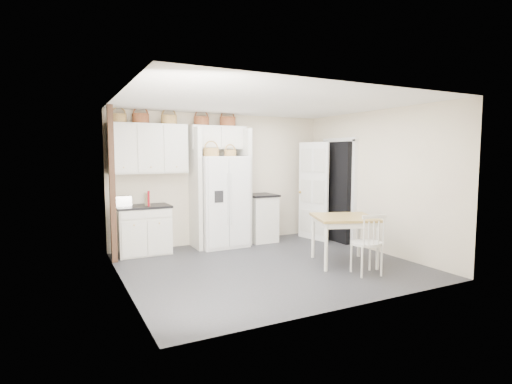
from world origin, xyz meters
TOP-DOWN VIEW (x-y plane):
  - floor at (0.00, 0.00)m, footprint 4.50×4.50m
  - ceiling at (0.00, 0.00)m, footprint 4.50×4.50m
  - wall_back at (0.00, 2.00)m, footprint 4.50×0.00m
  - wall_left at (-2.25, 0.00)m, footprint 0.00×4.00m
  - wall_right at (2.25, 0.00)m, footprint 0.00×4.00m
  - refrigerator at (-0.15, 1.64)m, footprint 0.91×0.73m
  - base_cab_left at (-1.65, 1.70)m, footprint 0.91×0.57m
  - base_cab_right at (0.74, 1.70)m, footprint 0.53×0.64m
  - dining_table at (1.16, -0.45)m, footprint 1.22×1.22m
  - windsor_chair at (1.07, -1.08)m, footprint 0.54×0.50m
  - counter_left at (-1.65, 1.70)m, footprint 0.95×0.61m
  - counter_right at (0.74, 1.70)m, footprint 0.58×0.68m
  - toaster at (-1.98, 1.71)m, footprint 0.28×0.18m
  - cookbook_red at (-1.56, 1.62)m, footprint 0.08×0.18m
  - cookbook_cream at (-1.58, 1.62)m, footprint 0.07×0.15m
  - basket_upper_a at (-2.00, 1.83)m, footprint 0.27×0.27m
  - basket_upper_b at (-1.62, 1.83)m, footprint 0.29×0.29m
  - basket_upper_c at (-1.11, 1.83)m, footprint 0.29×0.29m
  - basket_bridge_a at (-0.48, 1.83)m, footprint 0.30×0.30m
  - basket_bridge_b at (0.07, 1.83)m, footprint 0.32×0.32m
  - basket_fridge_a at (-0.39, 1.54)m, footprint 0.29×0.29m
  - basket_fridge_b at (-0.00, 1.54)m, footprint 0.23×0.23m
  - upper_cabinet at (-1.50, 1.83)m, footprint 1.40×0.34m
  - bridge_cabinet at (-0.15, 1.83)m, footprint 1.12×0.34m
  - fridge_panel_left at (-0.66, 1.70)m, footprint 0.08×0.60m
  - fridge_panel_right at (0.36, 1.70)m, footprint 0.08×0.60m
  - trim_post at (-2.20, 1.35)m, footprint 0.09×0.09m
  - doorway_void at (2.16, 1.00)m, footprint 0.18×0.85m
  - door_slab at (1.80, 1.33)m, footprint 0.21×0.79m

SIDE VIEW (x-z plane):
  - floor at x=0.00m, z-range 0.00..0.00m
  - dining_table at x=1.16m, z-range 0.00..0.79m
  - base_cab_left at x=-1.65m, z-range 0.00..0.84m
  - base_cab_right at x=0.74m, z-range 0.00..0.94m
  - windsor_chair at x=1.07m, z-range 0.00..0.94m
  - counter_left at x=-1.65m, z-range 0.84..0.88m
  - refrigerator at x=-0.15m, z-range 0.00..1.76m
  - counter_right at x=0.74m, z-range 0.94..0.98m
  - toaster at x=-1.98m, z-range 0.88..1.07m
  - cookbook_cream at x=-1.58m, z-range 0.88..1.10m
  - cookbook_red at x=-1.56m, z-range 0.88..1.14m
  - doorway_void at x=2.16m, z-range 0.00..2.05m
  - door_slab at x=1.80m, z-range 0.00..2.05m
  - fridge_panel_left at x=-0.66m, z-range 0.00..2.30m
  - fridge_panel_right at x=0.36m, z-range 0.00..2.30m
  - wall_back at x=0.00m, z-range -0.95..3.55m
  - wall_left at x=-2.25m, z-range -0.70..3.30m
  - wall_right at x=2.25m, z-range -0.70..3.30m
  - trim_post at x=-2.20m, z-range 0.00..2.60m
  - basket_fridge_b at x=0.00m, z-range 1.76..1.89m
  - basket_fridge_a at x=-0.39m, z-range 1.76..1.92m
  - upper_cabinet at x=-1.50m, z-range 1.45..2.35m
  - bridge_cabinet at x=-0.15m, z-range 1.90..2.35m
  - basket_upper_a at x=-2.00m, z-range 2.35..2.50m
  - basket_bridge_a at x=-0.48m, z-range 2.35..2.52m
  - basket_upper_c at x=-1.11m, z-range 2.35..2.52m
  - basket_upper_b at x=-1.62m, z-range 2.35..2.52m
  - basket_bridge_b at x=0.07m, z-range 2.35..2.53m
  - ceiling at x=0.00m, z-range 2.60..2.60m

